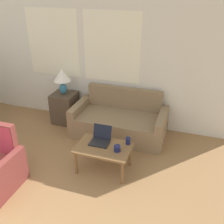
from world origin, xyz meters
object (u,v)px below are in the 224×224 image
(couch, at_px, (120,121))
(cup_navy, at_px, (128,141))
(coffee_table, at_px, (103,150))
(laptop, at_px, (101,139))
(table_lamp, at_px, (62,77))
(cup_yellow, at_px, (117,148))

(couch, bearing_deg, cup_navy, -66.28)
(coffee_table, bearing_deg, laptop, 126.72)
(table_lamp, height_order, cup_yellow, table_lamp)
(table_lamp, bearing_deg, cup_navy, -32.34)
(table_lamp, relative_size, cup_navy, 4.72)
(couch, distance_m, cup_yellow, 1.21)
(couch, xyz_separation_m, table_lamp, (-1.21, 0.10, 0.72))
(laptop, bearing_deg, cup_navy, 9.90)
(cup_navy, xyz_separation_m, cup_yellow, (-0.10, -0.23, -0.01))
(cup_yellow, bearing_deg, couch, 104.70)
(coffee_table, relative_size, cup_yellow, 8.52)
(table_lamp, height_order, cup_navy, table_lamp)
(table_lamp, bearing_deg, couch, -4.93)
(couch, relative_size, coffee_table, 2.08)
(couch, bearing_deg, laptop, -90.95)
(coffee_table, xyz_separation_m, cup_navy, (0.33, 0.19, 0.11))
(coffee_table, bearing_deg, table_lamp, 136.57)
(table_lamp, height_order, coffee_table, table_lamp)
(table_lamp, height_order, laptop, table_lamp)
(couch, xyz_separation_m, laptop, (-0.02, -0.99, 0.22))
(couch, height_order, table_lamp, table_lamp)
(coffee_table, relative_size, cup_navy, 7.63)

